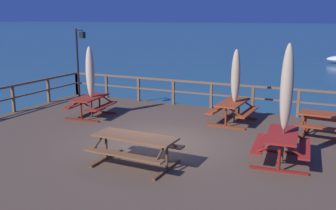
% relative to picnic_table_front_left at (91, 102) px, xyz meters
% --- Properties ---
extents(ground_plane, '(600.00, 600.00, 0.00)m').
position_rel_picnic_table_front_left_xyz_m(ground_plane, '(3.69, -1.73, -1.25)').
color(ground_plane, '#2D5B6B').
extents(wooden_deck, '(14.09, 10.28, 0.70)m').
position_rel_picnic_table_front_left_xyz_m(wooden_deck, '(3.69, -1.73, -0.90)').
color(wooden_deck, brown).
rests_on(wooden_deck, ground).
extents(railing_waterside_far, '(13.89, 0.10, 1.09)m').
position_rel_picnic_table_front_left_xyz_m(railing_waterside_far, '(3.69, 3.26, 0.19)').
color(railing_waterside_far, brown).
rests_on(railing_waterside_far, wooden_deck).
extents(picnic_table_front_left, '(1.56, 1.83, 0.78)m').
position_rel_picnic_table_front_left_xyz_m(picnic_table_front_left, '(0.00, 0.00, 0.00)').
color(picnic_table_front_left, maroon).
rests_on(picnic_table_front_left, wooden_deck).
extents(picnic_table_mid_right, '(1.47, 1.91, 0.78)m').
position_rel_picnic_table_front_left_xyz_m(picnic_table_mid_right, '(5.11, 1.46, 0.01)').
color(picnic_table_mid_right, '#993819').
rests_on(picnic_table_mid_right, wooden_deck).
extents(picnic_table_mid_centre, '(1.56, 1.89, 0.78)m').
position_rel_picnic_table_front_left_xyz_m(picnic_table_mid_centre, '(7.33, -1.79, 0.00)').
color(picnic_table_mid_centre, maroon).
rests_on(picnic_table_mid_centre, wooden_deck).
extents(picnic_table_front_right, '(2.19, 1.44, 0.78)m').
position_rel_picnic_table_front_left_xyz_m(picnic_table_front_right, '(3.99, -3.56, 0.01)').
color(picnic_table_front_right, brown).
rests_on(picnic_table_front_right, wooden_deck).
extents(picnic_table_mid_left, '(1.92, 1.53, 0.78)m').
position_rel_picnic_table_front_left_xyz_m(picnic_table_mid_left, '(8.35, 0.97, 0.00)').
color(picnic_table_mid_left, '#993819').
rests_on(picnic_table_mid_left, wooden_deck).
extents(patio_umbrella_tall_back_right, '(0.32, 0.32, 2.65)m').
position_rel_picnic_table_front_left_xyz_m(patio_umbrella_tall_back_right, '(0.03, 0.01, 1.13)').
color(patio_umbrella_tall_back_right, '#4C3828').
rests_on(patio_umbrella_tall_back_right, wooden_deck).
extents(patio_umbrella_tall_mid_left, '(0.32, 0.32, 2.63)m').
position_rel_picnic_table_front_left_xyz_m(patio_umbrella_tall_mid_left, '(5.18, 1.45, 1.12)').
color(patio_umbrella_tall_mid_left, '#4C3828').
rests_on(patio_umbrella_tall_mid_left, wooden_deck).
extents(patio_umbrella_short_back, '(0.32, 0.32, 3.08)m').
position_rel_picnic_table_front_left_xyz_m(patio_umbrella_short_back, '(7.36, -1.76, 1.41)').
color(patio_umbrella_short_back, '#4C3828').
rests_on(patio_umbrella_short_back, wooden_deck).
extents(lamp_post_hooked, '(0.65, 0.36, 3.20)m').
position_rel_picnic_table_front_left_xyz_m(lamp_post_hooked, '(-2.47, 2.63, 1.56)').
color(lamp_post_hooked, black).
rests_on(lamp_post_hooked, wooden_deck).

